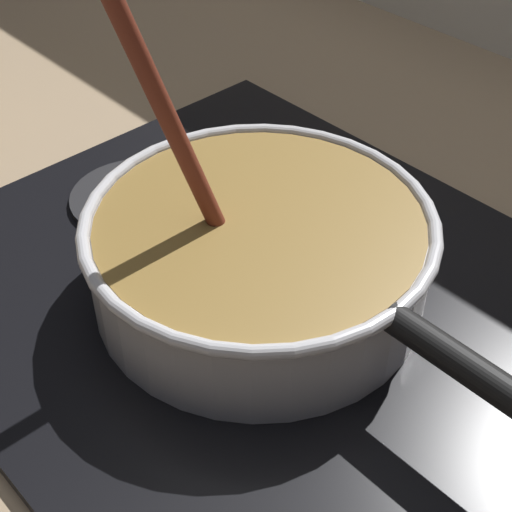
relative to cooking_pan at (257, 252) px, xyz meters
name	(u,v)px	position (x,y,z in m)	size (l,w,h in m)	color
ground	(8,486)	(0.00, -0.24, -0.07)	(2.40, 1.60, 0.04)	#9E8466
hob_plate	(256,295)	(0.00, 0.00, -0.05)	(0.56, 0.48, 0.01)	black
burner_ring	(256,286)	(0.00, 0.00, -0.04)	(0.20, 0.20, 0.01)	#592D0C
spare_burner	(134,197)	(-0.17, 0.00, -0.04)	(0.12, 0.12, 0.01)	#262628
cooking_pan	(257,252)	(0.00, 0.00, 0.00)	(0.44, 0.28, 0.27)	silver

